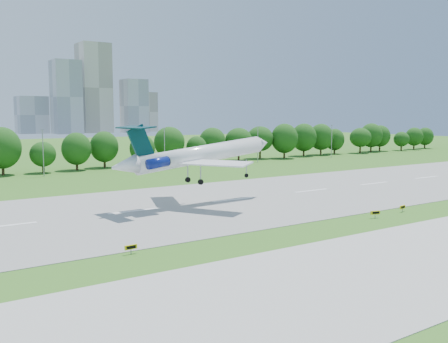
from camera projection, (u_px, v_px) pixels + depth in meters
ground at (331, 224)px, 72.77m from camera, size 600.00×600.00×0.00m
runway at (233, 200)px, 93.37m from camera, size 400.00×45.00×0.08m
taxiway at (445, 252)px, 57.93m from camera, size 400.00×23.00×0.08m
tree_line at (104, 148)px, 147.89m from camera, size 288.40×8.40×10.40m
light_poles at (108, 150)px, 138.24m from camera, size 175.90×0.25×12.19m
skyline at (91, 99)px, 446.85m from camera, size 127.00×52.00×80.00m
airliner at (194, 155)px, 87.54m from camera, size 33.99×24.55×10.64m
taxi_sign_left at (131, 247)px, 56.93m from camera, size 1.53×0.26×1.07m
taxi_sign_centre at (375, 213)px, 76.85m from camera, size 1.60×0.65×1.14m
taxi_sign_right at (403, 207)px, 81.78m from camera, size 1.54×0.37×1.08m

